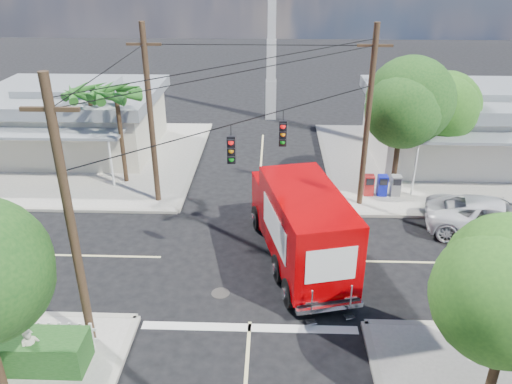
{
  "coord_description": "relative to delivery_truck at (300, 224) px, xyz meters",
  "views": [
    {
      "loc": [
        0.71,
        -17.82,
        11.73
      ],
      "look_at": [
        0.0,
        2.0,
        2.2
      ],
      "focal_mm": 35.0,
      "sensor_mm": 36.0,
      "label": 1
    }
  ],
  "objects": [
    {
      "name": "ground",
      "position": [
        -1.88,
        0.06,
        -1.79
      ],
      "size": [
        120.0,
        120.0,
        0.0
      ],
      "primitive_type": "plane",
      "color": "black",
      "rests_on": "ground"
    },
    {
      "name": "sidewalk_nw",
      "position": [
        -12.76,
        10.94,
        -1.72
      ],
      "size": [
        14.12,
        14.12,
        0.14
      ],
      "color": "#9C978D",
      "rests_on": "ground"
    },
    {
      "name": "picket_fence",
      "position": [
        -9.68,
        -5.54,
        -1.11
      ],
      "size": [
        5.94,
        0.06,
        1.0
      ],
      "color": "silver",
      "rests_on": "sidewalk_sw"
    },
    {
      "name": "tree_ne_back",
      "position": [
        7.93,
        9.02,
        2.4
      ],
      "size": [
        3.77,
        3.66,
        5.82
      ],
      "color": "#422D1C",
      "rests_on": "sidewalk_ne"
    },
    {
      "name": "building_nw",
      "position": [
        -13.88,
        12.53,
        0.43
      ],
      "size": [
        10.8,
        10.2,
        4.3
      ],
      "color": "beige",
      "rests_on": "sidewalk_nw"
    },
    {
      "name": "parked_car",
      "position": [
        8.96,
        2.5,
        -0.95
      ],
      "size": [
        6.52,
        4.06,
        1.68
      ],
      "primitive_type": "imported",
      "rotation": [
        0.0,
        0.0,
        1.35
      ],
      "color": "silver",
      "rests_on": "ground"
    },
    {
      "name": "radio_tower",
      "position": [
        -1.38,
        20.06,
        3.85
      ],
      "size": [
        0.8,
        0.8,
        17.0
      ],
      "color": "silver",
      "rests_on": "ground"
    },
    {
      "name": "delivery_truck",
      "position": [
        0.0,
        0.0,
        0.0
      ],
      "size": [
        4.24,
        8.47,
        3.53
      ],
      "color": "black",
      "rests_on": "ground"
    },
    {
      "name": "pedestrian",
      "position": [
        -8.29,
        -6.61,
        -0.85
      ],
      "size": [
        0.7,
        0.65,
        1.61
      ],
      "primitive_type": "imported",
      "rotation": [
        0.0,
        0.0,
        0.62
      ],
      "color": "beige",
      "rests_on": "sidewalk_sw"
    },
    {
      "name": "palm_nw_back",
      "position": [
        -11.38,
        9.06,
        2.88
      ],
      "size": [
        3.01,
        3.08,
        5.19
      ],
      "color": "#422D1C",
      "rests_on": "sidewalk_nw"
    },
    {
      "name": "palm_nw_front",
      "position": [
        -9.38,
        7.56,
        3.25
      ],
      "size": [
        3.01,
        3.08,
        5.59
      ],
      "color": "#422D1C",
      "rests_on": "sidewalk_nw"
    },
    {
      "name": "road_markings",
      "position": [
        -1.88,
        -1.41,
        -1.79
      ],
      "size": [
        32.0,
        32.0,
        0.01
      ],
      "color": "beige",
      "rests_on": "ground"
    },
    {
      "name": "sidewalk_ne",
      "position": [
        9.0,
        10.94,
        -1.72
      ],
      "size": [
        14.12,
        14.12,
        0.14
      ],
      "color": "#9C978D",
      "rests_on": "ground"
    },
    {
      "name": "utility_poles",
      "position": [
        -3.46,
        1.67,
        2.88
      ],
      "size": [
        12.0,
        10.68,
        9.0
      ],
      "color": "#473321",
      "rests_on": "ground"
    },
    {
      "name": "tree_ne_front",
      "position": [
        5.33,
        6.82,
        2.97
      ],
      "size": [
        4.21,
        4.14,
        6.66
      ],
      "color": "#422D1C",
      "rests_on": "sidewalk_ne"
    },
    {
      "name": "vending_boxes",
      "position": [
        4.62,
        6.26,
        -1.1
      ],
      "size": [
        1.9,
        0.5,
        1.1
      ],
      "color": "#AD1C1C",
      "rests_on": "sidewalk_ne"
    },
    {
      "name": "building_ne",
      "position": [
        10.62,
        12.03,
        0.53
      ],
      "size": [
        11.8,
        10.2,
        4.5
      ],
      "color": "silver",
      "rests_on": "sidewalk_ne"
    }
  ]
}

